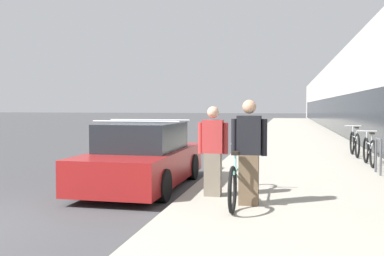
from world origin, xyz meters
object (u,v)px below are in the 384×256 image
Objects in this scene: person_rider at (249,152)px; bike_rack_hoop at (378,152)px; cruiser_bike_nearest at (369,151)px; parked_sedan_curbside at (143,158)px; tandem_bicycle at (240,177)px; cruiser_bike_middle at (355,143)px; person_bystander at (213,151)px.

bike_rack_hoop is at bearing 54.98° from person_rider.
parked_sedan_curbside is at bearing -144.75° from cruiser_bike_nearest.
person_rider reaches higher than cruiser_bike_nearest.
bike_rack_hoop is 1.52m from cruiser_bike_nearest.
person_rider is at bearing -117.29° from cruiser_bike_nearest.
tandem_bicycle is 1.46× the size of cruiser_bike_middle.
person_bystander reaches higher than tandem_bicycle.
tandem_bicycle is 1.69× the size of person_bystander.
person_bystander is 5.94m from cruiser_bike_nearest.
person_rider is at bearing -61.67° from tandem_bicycle.
bike_rack_hoop is 0.49× the size of cruiser_bike_nearest.
parked_sedan_curbside is (-5.10, -2.14, -0.02)m from bike_rack_hoop.
cruiser_bike_nearest is (0.07, 1.51, -0.13)m from bike_rack_hoop.
cruiser_bike_nearest is at bearing -88.82° from cruiser_bike_middle.
parked_sedan_curbside is (-2.21, 1.38, 0.11)m from tandem_bicycle.
person_rider is at bearing -109.72° from cruiser_bike_middle.
person_bystander is at bearing -135.78° from bike_rack_hoop.
person_rider is at bearing -125.02° from bike_rack_hoop.
tandem_bicycle is 3.18× the size of bike_rack_hoop.
cruiser_bike_middle is (2.73, 7.61, -0.45)m from person_rider.
person_rider is 2.97m from parked_sedan_curbside.
tandem_bicycle is at bearing -31.98° from parked_sedan_curbside.
cruiser_bike_nearest is at bearing 87.42° from bike_rack_hoop.
person_rider is 0.89m from person_bystander.
person_rider reaches higher than tandem_bicycle.
person_rider reaches higher than cruiser_bike_middle.
bike_rack_hoop is (2.71, 3.86, -0.34)m from person_rider.
cruiser_bike_nearest is at bearing 59.54° from tandem_bicycle.
person_bystander is at bearing -125.70° from cruiser_bike_nearest.
person_bystander is (-0.50, 0.22, 0.42)m from tandem_bicycle.
cruiser_bike_nearest is (3.46, 4.81, -0.41)m from person_bystander.
tandem_bicycle is at bearing -111.85° from cruiser_bike_middle.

